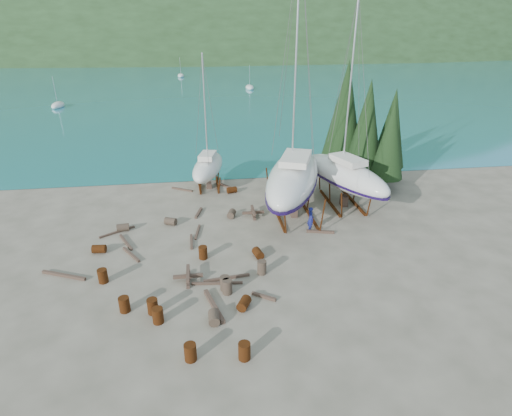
{
  "coord_description": "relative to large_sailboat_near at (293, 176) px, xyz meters",
  "views": [
    {
      "loc": [
        -2.87,
        -23.19,
        14.1
      ],
      "look_at": [
        0.81,
        3.0,
        2.13
      ],
      "focal_mm": 28.0,
      "sensor_mm": 36.0,
      "label": 1
    }
  ],
  "objects": [
    {
      "name": "drum_5",
      "position": [
        -3.86,
        -8.57,
        -2.78
      ],
      "size": [
        0.58,
        0.58,
        0.88
      ],
      "primitive_type": "cylinder",
      "color": "#2D2823",
      "rests_on": "ground"
    },
    {
      "name": "moored_boat_far",
      "position": [
        -12.3,
        103.7,
        -2.83
      ],
      "size": [
        2.0,
        5.0,
        6.05
      ],
      "color": "silver",
      "rests_on": "ground"
    },
    {
      "name": "timber_16",
      "position": [
        -6.99,
        -11.55,
        -3.11
      ],
      "size": [
        1.07,
        2.94,
        0.23
      ],
      "primitive_type": "cube",
      "rotation": [
        0.0,
        0.0,
        0.29
      ],
      "color": "#4F392D",
      "rests_on": "ground"
    },
    {
      "name": "drum_10",
      "position": [
        -10.26,
        -11.53,
        -2.78
      ],
      "size": [
        0.58,
        0.58,
        0.88
      ],
      "primitive_type": "cylinder",
      "color": "#532B0E",
      "rests_on": "ground"
    },
    {
      "name": "drum_12",
      "position": [
        -5.35,
        -11.78,
        -2.93
      ],
      "size": [
        0.92,
        1.05,
        0.58
      ],
      "primitive_type": "cylinder",
      "rotation": [
        1.57,
        0.0,
        2.67
      ],
      "color": "#532B0E",
      "rests_on": "ground"
    },
    {
      "name": "drum_15",
      "position": [
        -13.42,
        -1.41,
        -2.93
      ],
      "size": [
        0.94,
        0.68,
        0.58
      ],
      "primitive_type": "cylinder",
      "rotation": [
        1.57,
        0.0,
        1.69
      ],
      "color": "#2D2823",
      "rests_on": "ground"
    },
    {
      "name": "large_sailboat_near",
      "position": [
        0.0,
        0.0,
        0.0
      ],
      "size": [
        8.06,
        13.19,
        20.01
      ],
      "rotation": [
        0.0,
        0.0,
        -0.37
      ],
      "color": "silver",
      "rests_on": "ground"
    },
    {
      "name": "moored_boat_mid",
      "position": [
        5.7,
        73.7,
        -2.83
      ],
      "size": [
        2.0,
        5.0,
        6.05
      ],
      "color": "silver",
      "rests_on": "ground"
    },
    {
      "name": "cypress_far_right",
      "position": [
        11.2,
        6.7,
        1.99
      ],
      "size": [
        3.24,
        3.24,
        9.0
      ],
      "color": "black",
      "rests_on": "ground"
    },
    {
      "name": "timber_9",
      "position": [
        -9.23,
        6.42,
        -3.14
      ],
      "size": [
        2.03,
        1.31,
        0.15
      ],
      "primitive_type": "cube",
      "rotation": [
        0.0,
        0.0,
        1.03
      ],
      "color": "#4F392D",
      "rests_on": "ground"
    },
    {
      "name": "timber_17",
      "position": [
        -12.93,
        -3.41,
        -3.14
      ],
      "size": [
        1.26,
        2.34,
        0.16
      ],
      "primitive_type": "cube",
      "rotation": [
        0.0,
        0.0,
        0.46
      ],
      "color": "#4F392D",
      "rests_on": "ground"
    },
    {
      "name": "drum_13",
      "position": [
        -9.92,
        -12.34,
        -2.78
      ],
      "size": [
        0.58,
        0.58,
        0.88
      ],
      "primitive_type": "cylinder",
      "color": "#532B0E",
      "rests_on": "ground"
    },
    {
      "name": "small_sailboat_shore",
      "position": [
        -6.66,
        7.14,
        -1.22
      ],
      "size": [
        4.19,
        7.96,
        12.16
      ],
      "rotation": [
        0.0,
        0.0,
        -0.25
      ],
      "color": "silver",
      "rests_on": "ground"
    },
    {
      "name": "timber_11",
      "position": [
        -7.83,
        -2.51,
        -3.14
      ],
      "size": [
        0.47,
        2.21,
        0.15
      ],
      "primitive_type": "cube",
      "rotation": [
        0.0,
        0.0,
        3.0
      ],
      "color": "#4F392D",
      "rests_on": "ground"
    },
    {
      "name": "worker",
      "position": [
        0.66,
        -3.33,
        -2.25
      ],
      "size": [
        0.51,
        0.73,
        1.94
      ],
      "primitive_type": "imported",
      "rotation": [
        0.0,
        0.0,
        1.63
      ],
      "color": "navy",
      "rests_on": "ground"
    },
    {
      "name": "far_house_center",
      "position": [
        -24.3,
        183.7,
        -0.3
      ],
      "size": [
        6.6,
        5.6,
        5.6
      ],
      "color": "beige",
      "rests_on": "ground"
    },
    {
      "name": "timber_pile_fore",
      "position": [
        -8.43,
        -8.7,
        -2.92
      ],
      "size": [
        1.8,
        1.8,
        0.6
      ],
      "color": "#4F392D",
      "rests_on": "ground"
    },
    {
      "name": "far_house_left",
      "position": [
        -64.3,
        183.7,
        -0.3
      ],
      "size": [
        6.6,
        5.6,
        5.6
      ],
      "color": "beige",
      "rests_on": "ground"
    },
    {
      "name": "moored_boat_left",
      "position": [
        -34.3,
        53.7,
        -2.83
      ],
      "size": [
        2.0,
        5.0,
        6.05
      ],
      "color": "silver",
      "rests_on": "ground"
    },
    {
      "name": "ground",
      "position": [
        -4.3,
        -6.3,
        -3.22
      ],
      "size": [
        600.0,
        600.0,
        0.0
      ],
      "primitive_type": "plane",
      "color": "#5C5548",
      "rests_on": "ground"
    },
    {
      "name": "drum_16",
      "position": [
        -6.16,
        -10.32,
        -2.78
      ],
      "size": [
        0.58,
        0.58,
        0.88
      ],
      "primitive_type": "cylinder",
      "color": "#2D2823",
      "rests_on": "ground"
    },
    {
      "name": "timber_14",
      "position": [
        -16.1,
        -7.22,
        -3.13
      ],
      "size": [
        2.93,
        1.43,
        0.18
      ],
      "primitive_type": "cube",
      "rotation": [
        0.0,
        0.0,
        1.16
      ],
      "color": "#4F392D",
      "rests_on": "ground"
    },
    {
      "name": "timber_5",
      "position": [
        -6.09,
        -8.9,
        -3.14
      ],
      "size": [
        2.85,
        0.51,
        0.16
      ],
      "primitive_type": "cube",
      "rotation": [
        0.0,
        0.0,
        1.69
      ],
      "color": "#4F392D",
      "rests_on": "ground"
    },
    {
      "name": "timber_6",
      "position": [
        -4.95,
        6.57,
        -3.12
      ],
      "size": [
        1.46,
        1.82,
        0.19
      ],
      "primitive_type": "cube",
      "rotation": [
        0.0,
        0.0,
        0.66
      ],
      "color": "#4F392D",
      "rests_on": "ground"
    },
    {
      "name": "cypress_mid_right",
      "position": [
        9.7,
        3.7,
        1.7
      ],
      "size": [
        3.06,
        3.06,
        8.5
      ],
      "color": "black",
      "rests_on": "ground"
    },
    {
      "name": "drum_9",
      "position": [
        -9.9,
        -0.84,
        -2.93
      ],
      "size": [
        1.04,
        0.9,
        0.58
      ],
      "primitive_type": "cylinder",
      "rotation": [
        1.57,
        0.0,
        1.13
      ],
      "color": "#2D2823",
      "rests_on": "ground"
    },
    {
      "name": "drum_2",
      "position": [
        -14.52,
        -4.51,
        -2.93
      ],
      "size": [
        0.93,
        0.65,
        0.58
      ],
      "primitive_type": "cylinder",
      "rotation": [
        1.57,
        0.0,
        1.49
      ],
      "color": "#532B0E",
      "rests_on": "ground"
    },
    {
      "name": "large_sailboat_far",
      "position": [
        4.78,
        1.35,
        -0.53
      ],
      "size": [
        6.38,
        10.81,
        16.46
      ],
      "rotation": [
        0.0,
        0.0,
        0.35
      ],
      "color": "silver",
      "rests_on": "ground"
    },
    {
      "name": "drum_7",
      "position": [
        -5.74,
        -15.46,
        -2.78
      ],
      "size": [
        0.58,
        0.58,
        0.88
      ],
      "primitive_type": "cylinder",
      "color": "#532B0E",
      "rests_on": "ground"
    },
    {
      "name": "drum_3",
      "position": [
        -8.22,
        -15.18,
        -2.78
      ],
      "size": [
        0.58,
        0.58,
        0.88
      ],
      "primitive_type": "cylinder",
      "color": "#532B0E",
      "rests_on": "ground"
    },
    {
      "name": "far_hill",
      "position": [
        -4.3,
        313.7,
        -3.22
      ],
      "size": [
        800.0,
        360.0,
        110.0
      ],
      "primitive_type": "ellipsoid",
      "color": "#23381C",
      "rests_on": "ground"
    },
    {
      "name": "drum_1",
      "position": [
        -7.03,
        -12.73,
        -2.93
      ],
      "size": [
        0.59,
        0.89,
        0.58
      ],
      "primitive_type": "cylinder",
      "rotation": [
        1.57,
        0.0,
        3.16
      ],
      "color": "#2D2823",
      "rests_on": "ground"
    },
    {
      "name": "timber_3",
      "position": [
        -6.71,
        -9.35,
        -3.15
      ],
      "size": [
        3.08,
        0.46,
        0.15
      ],
      "primitive_type": "cube",
      "rotation": [
        0.0,
        0.0,
        1.47
      ],
      "color": "#4F392D",
      "rests_on": "ground"
    },
    {
      "name": "drum_6",
      "position": [
        -3.82,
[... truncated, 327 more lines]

